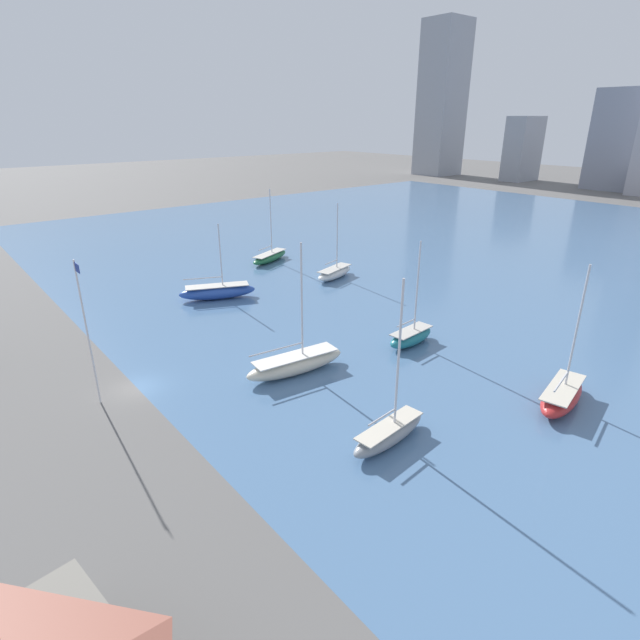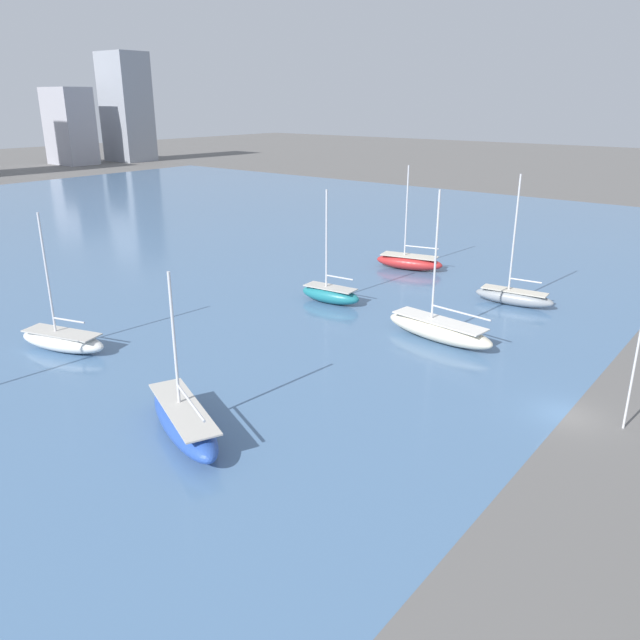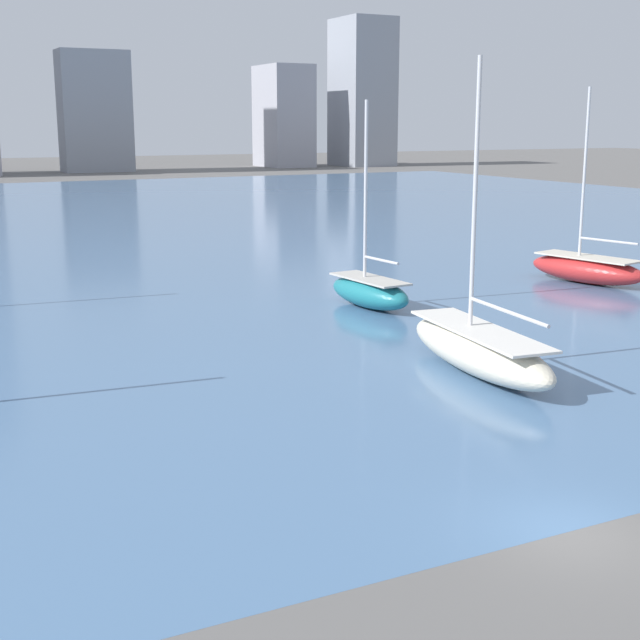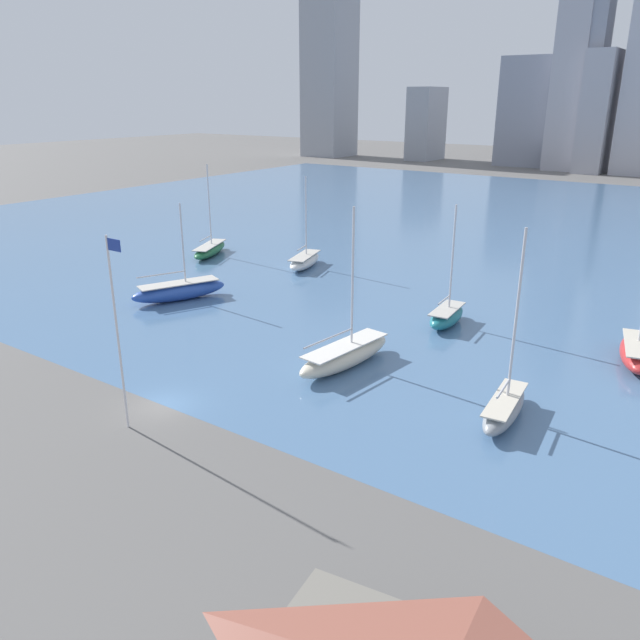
% 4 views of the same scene
% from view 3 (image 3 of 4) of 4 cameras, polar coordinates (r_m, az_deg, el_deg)
% --- Properties ---
extents(ground_plane, '(500.00, 500.00, 0.00)m').
position_cam_3_polar(ground_plane, '(23.15, 15.61, -12.94)').
color(ground_plane, '#605E5B').
extents(harbor_water, '(180.00, 140.00, 0.00)m').
position_cam_3_polar(harbor_water, '(86.95, -17.18, 5.53)').
color(harbor_water, '#4C7099').
rests_on(harbor_water, ground_plane).
extents(sailboat_cream, '(3.68, 10.20, 12.26)m').
position_cam_3_polar(sailboat_cream, '(35.92, 10.13, -1.85)').
color(sailboat_cream, beige).
rests_on(sailboat_cream, harbor_water).
extents(sailboat_red, '(4.20, 8.30, 11.87)m').
position_cam_3_polar(sailboat_red, '(57.81, 16.70, 3.20)').
color(sailboat_red, '#B72828').
rests_on(sailboat_red, harbor_water).
extents(sailboat_teal, '(2.76, 6.52, 10.92)m').
position_cam_3_polar(sailboat_teal, '(48.02, 3.19, 1.88)').
color(sailboat_teal, '#1E757F').
rests_on(sailboat_teal, harbor_water).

